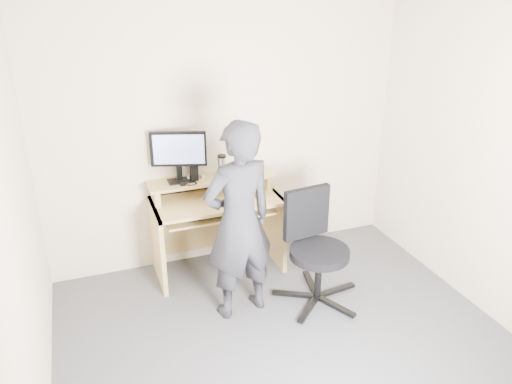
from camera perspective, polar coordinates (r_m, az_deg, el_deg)
ground at (r=3.98m, az=4.93°, el=-18.61°), size 3.50×3.50×0.00m
back_wall at (r=4.80m, az=-3.39°, el=6.33°), size 3.50×0.02×2.50m
ceiling at (r=2.97m, az=6.68°, el=20.27°), size 3.50×3.50×0.02m
desk at (r=4.81m, az=-4.70°, el=-2.68°), size 1.20×0.60×0.91m
monitor at (r=4.57m, az=-8.85°, el=4.53°), size 0.49×0.19×0.48m
external_drive at (r=4.69m, az=-7.12°, el=2.66°), size 0.09×0.14×0.20m
travel_mug at (r=4.74m, az=-3.88°, el=2.93°), size 0.09×0.09×0.19m
smartphone at (r=4.74m, az=-3.24°, el=1.83°), size 0.10×0.14×0.01m
charger at (r=4.58m, az=-8.40°, el=0.96°), size 0.05×0.04×0.03m
headphones at (r=4.72m, az=-6.92°, el=1.63°), size 0.16×0.16×0.06m
keyboard at (r=4.59m, az=-5.13°, el=-2.37°), size 0.46×0.19×0.03m
mouse at (r=4.67m, az=0.49°, el=-0.41°), size 0.10×0.07×0.04m
office_chair at (r=4.36m, az=6.73°, el=-5.91°), size 0.77×0.77×0.98m
person at (r=4.01m, az=-1.98°, el=-3.45°), size 0.68×0.52×1.69m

